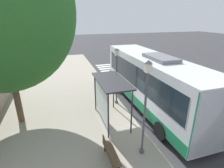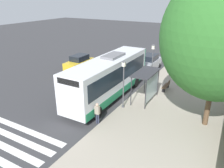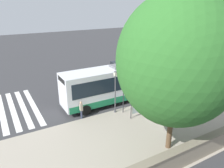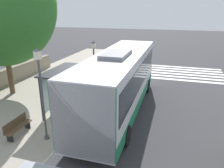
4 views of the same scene
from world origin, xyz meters
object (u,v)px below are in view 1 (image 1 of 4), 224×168
(bench, at_px, (110,153))
(street_lamp_near, at_px, (117,72))
(bus_shelter, at_px, (109,88))
(bus, at_px, (152,81))
(street_lamp_far, at_px, (145,103))
(pedestrian, at_px, (110,77))

(bench, bearing_deg, street_lamp_near, 68.55)
(bus_shelter, xyz_separation_m, bench, (-0.87, -3.17, -1.72))
(bus, relative_size, street_lamp_far, 2.45)
(pedestrian, relative_size, street_lamp_near, 0.40)
(street_lamp_near, distance_m, street_lamp_far, 5.30)
(pedestrian, distance_m, bench, 8.91)
(bus_shelter, distance_m, street_lamp_far, 3.21)
(pedestrian, bearing_deg, bench, -106.97)
(pedestrian, xyz_separation_m, bench, (-2.60, -8.51, -0.49))
(bus, relative_size, street_lamp_near, 2.68)
(pedestrian, xyz_separation_m, street_lamp_far, (-1.01, -8.43, 1.69))
(bus_shelter, xyz_separation_m, street_lamp_far, (0.72, -3.09, 0.46))
(street_lamp_far, bearing_deg, street_lamp_near, 84.40)
(bus_shelter, distance_m, pedestrian, 5.75)
(bus, bearing_deg, bus_shelter, -164.54)
(bus, bearing_deg, street_lamp_near, 149.09)
(bus_shelter, xyz_separation_m, street_lamp_near, (1.23, 2.18, 0.24))
(street_lamp_near, bearing_deg, street_lamp_far, -95.60)
(pedestrian, distance_m, street_lamp_far, 8.66)
(bus, bearing_deg, street_lamp_far, -123.06)
(bus_shelter, bearing_deg, bus, 15.46)
(bench, height_order, street_lamp_near, street_lamp_near)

